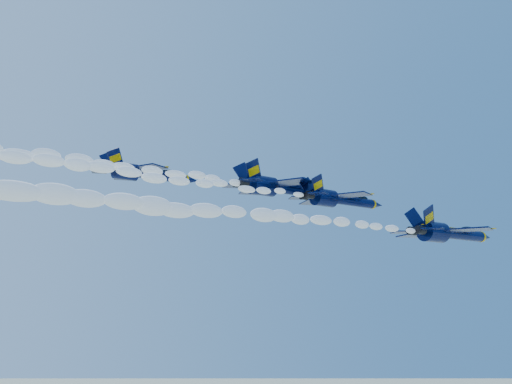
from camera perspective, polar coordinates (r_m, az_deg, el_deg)
jet_lead at (r=79.43m, az=18.75°, el=-3.89°), size 17.13×14.05×6.37m
smoke_trail_jet_lead at (r=52.19m, az=-6.60°, el=-1.74°), size 63.94×2.32×2.09m
jet_second at (r=77.89m, az=8.40°, el=-0.72°), size 15.04×12.34×5.59m
smoke_trail_jet_second at (r=57.77m, az=-19.62°, el=2.72°), size 63.94×2.04×1.83m
jet_third at (r=78.72m, az=2.60°, el=0.44°), size 17.35×14.24×6.45m
jet_fourth at (r=82.67m, az=-10.99°, el=1.84°), size 15.50×12.72×5.76m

